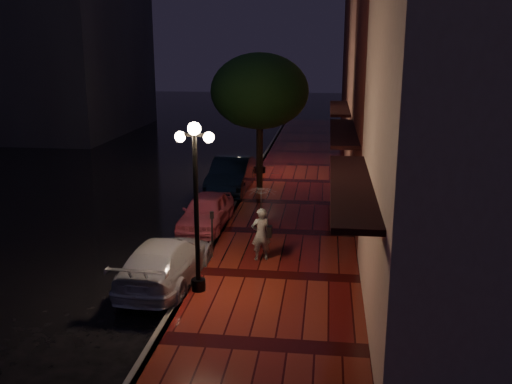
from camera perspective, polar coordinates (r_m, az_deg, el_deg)
The scene contains 15 objects.
ground at distance 19.55m, azimuth -3.51°, elevation -4.13°, with size 120.00×120.00×0.00m, color black.
sidewalk at distance 19.25m, azimuth 3.10°, elevation -4.19°, with size 4.50×60.00×0.15m, color #440C0C.
curb at distance 19.52m, azimuth -3.51°, elevation -3.92°, with size 0.25×60.00×0.15m, color #595451.
storefront_near at distance 12.84m, azimuth 22.99°, elevation 4.48°, with size 5.00×8.00×8.50m, color gray.
storefront_mid at distance 20.51m, azimuth 17.39°, elevation 11.80°, with size 5.00×8.00×11.00m, color #511914.
storefront_far at distance 28.47m, azimuth 14.49°, elevation 10.54°, with size 5.00×8.00×9.00m, color #8C5951.
storefront_extra at distance 38.38m, azimuth 12.71°, elevation 12.29°, with size 5.00×12.00×10.00m, color #511914.
streetlamp_near at distance 14.04m, azimuth -6.01°, elevation -0.57°, with size 0.96×0.36×4.31m.
streetlamp_far at distance 27.62m, azimuth 0.58°, elevation 6.92°, with size 0.96×0.36×4.31m.
street_tree at distance 24.44m, azimuth 0.38°, elevation 9.82°, with size 4.16×4.16×5.80m.
pink_car at distance 19.91m, azimuth -4.99°, elevation -1.95°, with size 1.46×3.62×1.23m, color #E05C73.
navy_car at distance 24.84m, azimuth -2.49°, elevation 1.70°, with size 1.57×4.50×1.48m, color black.
silver_car at distance 15.51m, azimuth -9.03°, elevation -6.86°, with size 1.76×4.32×1.25m, color #B9B9C1.
woman_with_umbrella at distance 16.33m, azimuth 0.51°, elevation -2.03°, with size 0.90×0.92×2.17m.
parking_meter at distance 17.17m, azimuth -4.42°, elevation -3.57°, with size 0.13×0.11×1.27m.
Camera 1 is at (3.50, -18.20, 6.22)m, focal length 40.00 mm.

